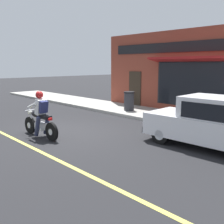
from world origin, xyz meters
The scene contains 6 objects.
ground_plane centered at (0.00, 0.00, 0.00)m, with size 80.00×80.00×0.00m, color black.
sidewalk_curb centered at (4.91, 3.00, 0.07)m, with size 2.60×22.00×0.14m, color #9E9B93.
storefront_building centered at (6.44, -0.48, 2.11)m, with size 1.25×9.16×4.20m.
motorcycle_with_rider centered at (-1.00, 0.04, 0.68)m, with size 0.57×2.02×1.62m.
car_hatchback centered at (2.17, -4.54, 0.77)m, with size 1.79×3.84×1.57m.
trash_bin centered at (4.61, 1.06, 0.64)m, with size 0.56×0.56×0.98m.
Camera 1 is at (-5.29, -8.13, 2.52)m, focal length 42.00 mm.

